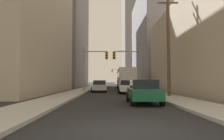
{
  "coord_description": "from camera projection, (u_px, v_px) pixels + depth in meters",
  "views": [
    {
      "loc": [
        -0.5,
        -5.95,
        1.45
      ],
      "look_at": [
        0.0,
        25.81,
        3.11
      ],
      "focal_mm": 33.52,
      "sensor_mm": 36.0,
      "label": 1
    }
  ],
  "objects": [
    {
      "name": "sedan_silver",
      "position": [
        100.0,
        86.0,
        27.36
      ],
      "size": [
        1.95,
        4.24,
        1.52
      ],
      "color": "#B7BABF",
      "rests_on": "ground"
    },
    {
      "name": "street_lamp_right",
      "position": [
        129.0,
        65.0,
        40.61
      ],
      "size": [
        2.57,
        0.32,
        7.5
      ],
      "color": "gray",
      "rests_on": "ground"
    },
    {
      "name": "building_right_mid_block",
      "position": [
        169.0,
        41.0,
        50.84
      ],
      "size": [
        15.2,
        24.88,
        22.21
      ],
      "primitive_type": "cube",
      "color": "#93939E",
      "rests_on": "ground"
    },
    {
      "name": "city_bus",
      "position": [
        125.0,
        78.0,
        35.07
      ],
      "size": [
        2.67,
        11.52,
        3.4
      ],
      "color": "silver",
      "rests_on": "ground"
    },
    {
      "name": "sidewalk_right",
      "position": [
        127.0,
        86.0,
        55.88
      ],
      "size": [
        2.61,
        160.0,
        0.15
      ],
      "primitive_type": "cube",
      "color": "#9E9E99",
      "rests_on": "ground"
    },
    {
      "name": "sidewalk_left",
      "position": [
        94.0,
        86.0,
        55.73
      ],
      "size": [
        2.61,
        160.0,
        0.15
      ],
      "primitive_type": "cube",
      "color": "#9E9E99",
      "rests_on": "ground"
    },
    {
      "name": "traffic_signal_far_right",
      "position": [
        117.0,
        73.0,
        69.83
      ],
      "size": [
        3.44,
        0.44,
        6.0
      ],
      "color": "gray",
      "rests_on": "ground"
    },
    {
      "name": "ground_plane",
      "position": [
        126.0,
        132.0,
        5.87
      ],
      "size": [
        400.0,
        400.0,
        0.0
      ],
      "primitive_type": "plane",
      "color": "black"
    },
    {
      "name": "utility_pole_right",
      "position": [
        168.0,
        39.0,
        18.47
      ],
      "size": [
        2.2,
        0.28,
        9.82
      ],
      "color": "brown",
      "rests_on": "ground"
    },
    {
      "name": "traffic_signal_near_right",
      "position": [
        129.0,
        61.0,
        27.99
      ],
      "size": [
        3.87,
        0.44,
        6.0
      ],
      "color": "gray",
      "rests_on": "ground"
    },
    {
      "name": "traffic_signal_near_left",
      "position": [
        94.0,
        62.0,
        27.91
      ],
      "size": [
        3.31,
        0.44,
        6.0
      ],
      "color": "gray",
      "rests_on": "ground"
    },
    {
      "name": "building_right_far_highrise",
      "position": [
        140.0,
        23.0,
        100.81
      ],
      "size": [
        16.03,
        24.41,
        58.66
      ],
      "primitive_type": "cube",
      "color": "gray",
      "rests_on": "ground"
    },
    {
      "name": "building_left_mid_office",
      "position": [
        42.0,
        26.0,
        53.47
      ],
      "size": [
        21.48,
        25.35,
        31.01
      ],
      "primitive_type": "cube",
      "color": "gray",
      "rests_on": "ground"
    },
    {
      "name": "sedan_green",
      "position": [
        143.0,
        91.0,
        13.35
      ],
      "size": [
        1.95,
        4.23,
        1.52
      ],
      "color": "#195938",
      "rests_on": "ground"
    },
    {
      "name": "sedan_white",
      "position": [
        127.0,
        87.0,
        24.14
      ],
      "size": [
        1.95,
        4.23,
        1.52
      ],
      "color": "white",
      "rests_on": "ground"
    }
  ]
}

